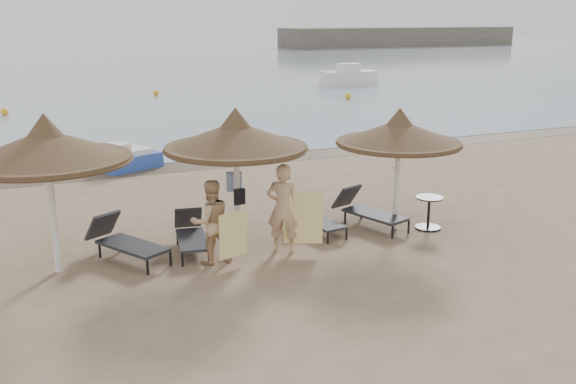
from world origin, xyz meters
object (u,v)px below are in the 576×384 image
at_px(lounger_far_left, 124,240).
at_px(person_right, 283,201).
at_px(palapa_right, 399,133).
at_px(lounger_near_left, 191,233).
at_px(palapa_left, 46,147).
at_px(palapa_center, 236,137).
at_px(lounger_near_right, 314,217).
at_px(lounger_far_right, 366,209).
at_px(side_table, 429,214).
at_px(pedal_boat, 128,159).
at_px(person_left, 211,215).

distance_m(lounger_far_left, person_right, 3.41).
relative_size(palapa_right, lounger_near_left, 1.56).
distance_m(palapa_right, lounger_far_left, 6.54).
height_order(palapa_left, palapa_center, palapa_left).
relative_size(lounger_near_right, lounger_far_right, 0.86).
bearing_deg(lounger_far_right, person_right, -179.60).
height_order(palapa_right, person_right, palapa_right).
distance_m(side_table, person_right, 3.83).
bearing_deg(lounger_near_right, palapa_center, 178.96).
height_order(lounger_far_right, pedal_boat, pedal_boat).
xyz_separation_m(lounger_far_left, person_left, (1.61, -0.95, 0.61)).
height_order(side_table, person_left, person_left).
xyz_separation_m(lounger_near_left, person_left, (0.19, -0.91, 0.65)).
distance_m(palapa_right, lounger_near_right, 2.74).
distance_m(lounger_near_left, side_table, 5.60).
bearing_deg(lounger_far_right, palapa_right, -62.18).
distance_m(palapa_left, lounger_near_right, 6.12).
relative_size(lounger_far_right, pedal_boat, 0.91).
relative_size(palapa_left, palapa_right, 1.09).
bearing_deg(palapa_left, lounger_far_left, 8.93).
distance_m(palapa_center, lounger_near_right, 2.89).
xyz_separation_m(lounger_near_left, pedal_boat, (0.11, 8.19, -0.02)).
distance_m(lounger_far_left, side_table, 7.01).
relative_size(palapa_left, lounger_far_right, 1.55).
xyz_separation_m(palapa_left, palapa_right, (7.55, -0.39, -0.22)).
xyz_separation_m(palapa_right, person_right, (-3.04, -0.37, -1.17)).
bearing_deg(lounger_near_left, pedal_boat, 99.15).
relative_size(palapa_left, lounger_near_right, 1.80).
bearing_deg(person_right, palapa_right, -139.94).
distance_m(lounger_far_right, person_left, 4.25).
bearing_deg(palapa_left, side_table, -4.97).
height_order(lounger_far_right, side_table, lounger_far_right).
bearing_deg(person_left, person_right, 178.29).
relative_size(lounger_near_left, side_table, 2.39).
relative_size(palapa_right, lounger_near_right, 1.65).
distance_m(lounger_near_left, person_right, 2.14).
height_order(palapa_right, person_left, palapa_right).
height_order(palapa_center, person_left, palapa_center).
distance_m(lounger_near_left, lounger_far_right, 4.31).
distance_m(palapa_right, side_table, 2.08).
distance_m(lounger_near_right, person_right, 1.74).
height_order(lounger_near_left, lounger_far_right, lounger_far_right).
xyz_separation_m(lounger_near_left, person_right, (1.77, -0.93, 0.76)).
height_order(lounger_near_right, lounger_far_right, lounger_far_right).
distance_m(lounger_near_right, pedal_boat, 8.64).
distance_m(palapa_left, person_right, 4.78).
relative_size(lounger_near_left, lounger_far_right, 0.90).
bearing_deg(pedal_boat, person_right, -103.91).
relative_size(lounger_far_left, lounger_near_right, 1.17).
bearing_deg(person_right, side_table, -146.20).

